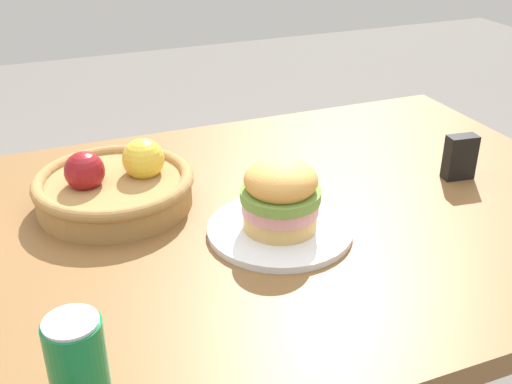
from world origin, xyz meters
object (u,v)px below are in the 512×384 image
Objects in this scene: sandwich at (281,195)px; napkin_holder at (460,157)px; soda_can at (78,366)px; plate at (280,230)px; fruit_basket at (115,186)px.

napkin_holder is (0.41, 0.06, -0.03)m from sandwich.
sandwich reaches higher than soda_can.
napkin_holder reaches higher than plate.
fruit_basket is at bearing 174.67° from napkin_holder.
plate is 0.42m from napkin_holder.
fruit_basket reaches higher than plate.
sandwich is 1.07× the size of soda_can.
sandwich is 0.45m from soda_can.
plate is at bearing 36.49° from soda_can.
plate is 1.83× the size of sandwich.
plate is 0.85× the size of fruit_basket.
napkin_holder is at bearing 8.32° from sandwich.
soda_can is 0.85m from napkin_holder.
soda_can is 1.40× the size of napkin_holder.
napkin_holder is at bearing 22.99° from soda_can.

